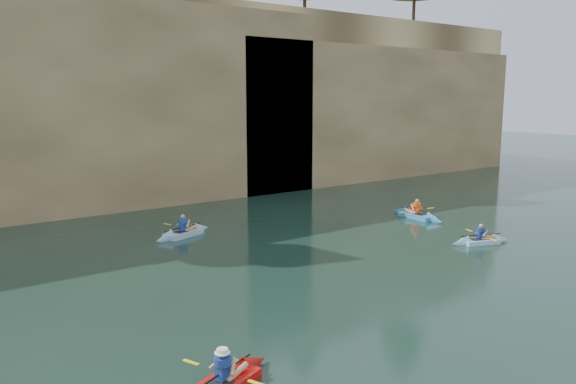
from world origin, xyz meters
TOP-DOWN VIEW (x-y plane):
  - cliff at (0.00, 30.00)m, footprint 70.00×16.00m
  - cliff_slab_center at (2.00, 22.60)m, footprint 24.00×2.40m
  - cliff_slab_east at (22.00, 22.60)m, footprint 26.00×2.40m
  - sea_cave_center at (-4.00, 21.95)m, footprint 3.50×1.00m
  - sea_cave_east at (10.00, 21.95)m, footprint 5.00×1.00m
  - main_kayaker at (-3.46, 2.56)m, footprint 3.13×1.99m
  - kayaker_ltblue_near at (10.94, 6.52)m, footprint 2.68×1.97m
  - kayaker_ltblue_mid at (1.64, 14.93)m, footprint 3.20×2.26m
  - kayaker_blue_east at (12.64, 11.38)m, footprint 2.36×3.40m

SIDE VIEW (x-z plane):
  - kayaker_ltblue_near at x=10.94m, z-range -0.39..0.64m
  - kayaker_blue_east at x=12.64m, z-range -0.45..0.74m
  - kayaker_ltblue_mid at x=1.64m, z-range -0.45..0.74m
  - main_kayaker at x=-3.46m, z-range -0.42..0.73m
  - sea_cave_center at x=-4.00m, z-range 0.00..3.20m
  - sea_cave_east at x=10.00m, z-range 0.00..4.50m
  - cliff_slab_east at x=22.00m, z-range 0.00..9.84m
  - cliff_slab_center at x=2.00m, z-range 0.00..11.40m
  - cliff at x=0.00m, z-range 0.00..12.00m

